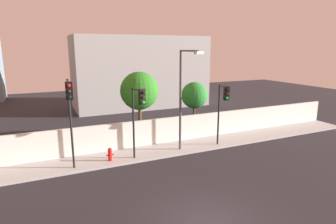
% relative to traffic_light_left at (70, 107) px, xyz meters
% --- Properties ---
extents(ground_plane, '(80.00, 80.00, 0.00)m').
position_rel_traffic_light_left_xyz_m(ground_plane, '(4.17, -6.82, -3.83)').
color(ground_plane, '#27252A').
extents(sidewalk, '(36.00, 2.40, 0.15)m').
position_rel_traffic_light_left_xyz_m(sidewalk, '(4.17, 1.38, -3.75)').
color(sidewalk, '#B4B4B4').
rests_on(sidewalk, ground).
extents(perimeter_wall, '(36.00, 0.18, 1.80)m').
position_rel_traffic_light_left_xyz_m(perimeter_wall, '(4.17, 2.67, -2.78)').
color(perimeter_wall, silver).
rests_on(perimeter_wall, sidewalk).
extents(traffic_light_left, '(0.35, 1.65, 5.05)m').
position_rel_traffic_light_left_xyz_m(traffic_light_left, '(0.00, 0.00, 0.00)').
color(traffic_light_left, black).
rests_on(traffic_light_left, sidewalk).
extents(traffic_light_center, '(0.47, 1.37, 4.26)m').
position_rel_traffic_light_left_xyz_m(traffic_light_center, '(9.65, 0.10, -0.55)').
color(traffic_light_center, black).
rests_on(traffic_light_center, sidewalk).
extents(traffic_light_right, '(0.48, 1.24, 4.40)m').
position_rel_traffic_light_left_xyz_m(traffic_light_right, '(3.77, 0.18, -0.46)').
color(traffic_light_right, black).
rests_on(traffic_light_right, sidewalk).
extents(street_lamp_curbside, '(0.80, 1.81, 6.53)m').
position_rel_traffic_light_left_xyz_m(street_lamp_curbside, '(6.97, 0.70, 0.18)').
color(street_lamp_curbside, '#4C4C51').
rests_on(street_lamp_curbside, sidewalk).
extents(fire_hydrant, '(0.44, 0.26, 0.81)m').
position_rel_traffic_light_left_xyz_m(fire_hydrant, '(2.16, 0.90, -3.25)').
color(fire_hydrant, red).
rests_on(fire_hydrant, sidewalk).
extents(roadside_tree_midleft, '(2.75, 2.75, 5.16)m').
position_rel_traffic_light_left_xyz_m(roadside_tree_midleft, '(5.19, 4.09, -0.06)').
color(roadside_tree_midleft, brown).
rests_on(roadside_tree_midleft, ground).
extents(roadside_tree_midright, '(2.08, 2.08, 4.19)m').
position_rel_traffic_light_left_xyz_m(roadside_tree_midright, '(9.76, 4.09, -0.69)').
color(roadside_tree_midright, brown).
rests_on(roadside_tree_midright, ground).
extents(low_building_distant, '(15.27, 6.00, 8.14)m').
position_rel_traffic_light_left_xyz_m(low_building_distant, '(9.70, 16.67, 0.24)').
color(low_building_distant, '#A3A3A3').
rests_on(low_building_distant, ground).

